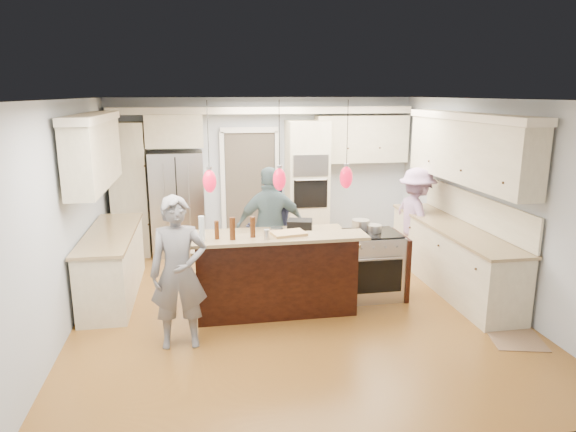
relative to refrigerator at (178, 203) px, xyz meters
name	(u,v)px	position (x,y,z in m)	size (l,w,h in m)	color
ground_plane	(292,305)	(1.55, -2.64, -0.90)	(6.00, 6.00, 0.00)	#A6722D
room_shell	(293,171)	(1.55, -2.64, 0.92)	(5.54, 6.04, 2.72)	#B2BCC6
refrigerator	(178,203)	(0.00, 0.00, 0.00)	(0.90, 0.70, 1.80)	#B7B7BC
oven_column	(307,185)	(2.30, 0.03, 0.25)	(0.72, 0.69, 2.30)	beige
back_upper_cabinets	(223,157)	(0.80, 0.12, 0.77)	(5.30, 0.61, 2.54)	beige
right_counter_run	(457,216)	(3.99, -2.34, 0.16)	(0.64, 3.10, 2.51)	beige
left_cabinets	(106,222)	(-0.89, -1.84, 0.16)	(0.64, 2.30, 2.51)	beige
kitchen_island	(273,270)	(1.30, -2.57, -0.41)	(2.10, 1.46, 1.12)	black
island_range	(373,265)	(2.71, -2.49, -0.44)	(0.82, 0.71, 0.92)	#B7B7BC
pendant_lights	(279,179)	(1.30, -3.15, 0.90)	(1.75, 0.15, 1.03)	black
person_bar_end	(179,273)	(0.12, -3.51, -0.04)	(0.63, 0.41, 1.72)	slate
person_far_left	(271,229)	(1.42, -1.60, -0.11)	(0.77, 0.60, 1.58)	navy
person_far_right	(271,227)	(1.38, -1.79, -0.02)	(1.03, 0.43, 1.75)	slate
person_range_side	(416,218)	(3.80, -1.40, -0.09)	(1.05, 0.60, 1.62)	#A582B0
floor_rug	(512,334)	(3.95, -3.93, -0.89)	(0.57, 0.84, 0.01)	#836547
water_bottle	(202,229)	(0.39, -3.22, 0.37)	(0.07, 0.07, 0.30)	silver
beer_bottle_a	(232,229)	(0.74, -3.21, 0.35)	(0.07, 0.07, 0.27)	#411F0B
beer_bottle_b	(217,230)	(0.56, -3.15, 0.33)	(0.05, 0.05, 0.22)	#411F0B
beer_bottle_c	(253,227)	(0.98, -3.15, 0.34)	(0.06, 0.06, 0.25)	#411F0B
drink_can	(267,234)	(1.13, -3.27, 0.28)	(0.06, 0.06, 0.12)	#B7B7BC
cutting_board	(289,233)	(1.42, -3.11, 0.24)	(0.40, 0.28, 0.03)	tan
pot_large	(361,225)	(2.57, -2.33, 0.09)	(0.24, 0.24, 0.14)	#B7B7BC
pot_small	(374,228)	(2.72, -2.47, 0.07)	(0.20, 0.20, 0.10)	#B7B7BC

